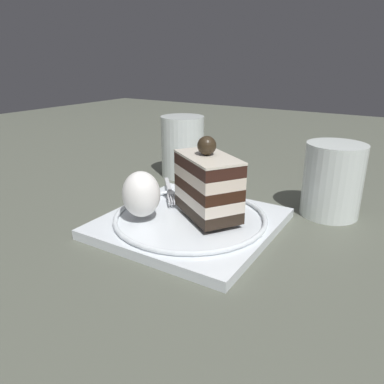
{
  "coord_description": "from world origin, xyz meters",
  "views": [
    {
      "loc": [
        0.25,
        -0.37,
        0.21
      ],
      "look_at": [
        0.01,
        0.0,
        0.05
      ],
      "focal_mm": 34.31,
      "sensor_mm": 36.0,
      "label": 1
    }
  ],
  "objects_px": {
    "cake_slice": "(208,184)",
    "whipped_cream_dollop": "(141,194)",
    "fork": "(170,191)",
    "drink_glass_near": "(332,184)",
    "drink_glass_far": "(183,150)",
    "dessert_plate": "(192,220)"
  },
  "relations": [
    {
      "from": "whipped_cream_dollop",
      "to": "drink_glass_near",
      "type": "bearing_deg",
      "value": 43.17
    },
    {
      "from": "fork",
      "to": "drink_glass_far",
      "type": "bearing_deg",
      "value": 116.22
    },
    {
      "from": "whipped_cream_dollop",
      "to": "cake_slice",
      "type": "bearing_deg",
      "value": 37.86
    },
    {
      "from": "whipped_cream_dollop",
      "to": "fork",
      "type": "height_order",
      "value": "whipped_cream_dollop"
    },
    {
      "from": "whipped_cream_dollop",
      "to": "drink_glass_far",
      "type": "height_order",
      "value": "drink_glass_far"
    },
    {
      "from": "fork",
      "to": "drink_glass_far",
      "type": "xyz_separation_m",
      "value": [
        -0.07,
        0.13,
        0.03
      ]
    },
    {
      "from": "drink_glass_near",
      "to": "cake_slice",
      "type": "bearing_deg",
      "value": -134.33
    },
    {
      "from": "dessert_plate",
      "to": "whipped_cream_dollop",
      "type": "distance_m",
      "value": 0.08
    },
    {
      "from": "cake_slice",
      "to": "fork",
      "type": "relative_size",
      "value": 1.27
    },
    {
      "from": "dessert_plate",
      "to": "whipped_cream_dollop",
      "type": "relative_size",
      "value": 3.6
    },
    {
      "from": "fork",
      "to": "drink_glass_near",
      "type": "distance_m",
      "value": 0.24
    },
    {
      "from": "cake_slice",
      "to": "whipped_cream_dollop",
      "type": "distance_m",
      "value": 0.09
    },
    {
      "from": "whipped_cream_dollop",
      "to": "drink_glass_far",
      "type": "relative_size",
      "value": 0.53
    },
    {
      "from": "drink_glass_near",
      "to": "whipped_cream_dollop",
      "type": "bearing_deg",
      "value": -136.83
    },
    {
      "from": "cake_slice",
      "to": "fork",
      "type": "distance_m",
      "value": 0.1
    },
    {
      "from": "fork",
      "to": "drink_glass_far",
      "type": "relative_size",
      "value": 0.79
    },
    {
      "from": "dessert_plate",
      "to": "drink_glass_near",
      "type": "distance_m",
      "value": 0.2
    },
    {
      "from": "cake_slice",
      "to": "whipped_cream_dollop",
      "type": "height_order",
      "value": "cake_slice"
    },
    {
      "from": "dessert_plate",
      "to": "whipped_cream_dollop",
      "type": "bearing_deg",
      "value": -140.26
    },
    {
      "from": "dessert_plate",
      "to": "drink_glass_near",
      "type": "height_order",
      "value": "drink_glass_near"
    },
    {
      "from": "cake_slice",
      "to": "drink_glass_near",
      "type": "bearing_deg",
      "value": 45.67
    },
    {
      "from": "whipped_cream_dollop",
      "to": "drink_glass_far",
      "type": "bearing_deg",
      "value": 111.22
    }
  ]
}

